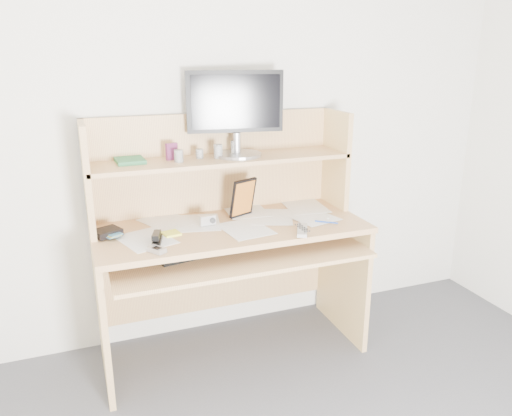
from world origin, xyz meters
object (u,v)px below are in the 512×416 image
object	(u,v)px
tv_remote	(302,230)
game_case	(243,198)
keyboard	(199,250)
monitor	(236,111)
desk	(227,230)

from	to	relation	value
tv_remote	game_case	bearing A→B (deg)	147.10
keyboard	tv_remote	size ratio (longest dim) A/B	2.61
game_case	monitor	world-z (taller)	monitor
tv_remote	monitor	distance (m)	0.72
tv_remote	game_case	xyz separation A→B (m)	(-0.20, 0.33, 0.10)
keyboard	monitor	distance (m)	0.76
keyboard	tv_remote	xyz separation A→B (m)	(0.49, -0.17, 0.10)
game_case	monitor	xyz separation A→B (m)	(-0.01, 0.09, 0.46)
keyboard	game_case	distance (m)	0.39
tv_remote	keyboard	bearing A→B (deg)	-172.64
desk	monitor	xyz separation A→B (m)	(0.09, 0.11, 0.62)
tv_remote	desk	bearing A→B (deg)	159.98
desk	monitor	size ratio (longest dim) A/B	2.73
desk	game_case	world-z (taller)	desk
keyboard	game_case	size ratio (longest dim) A/B	2.14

